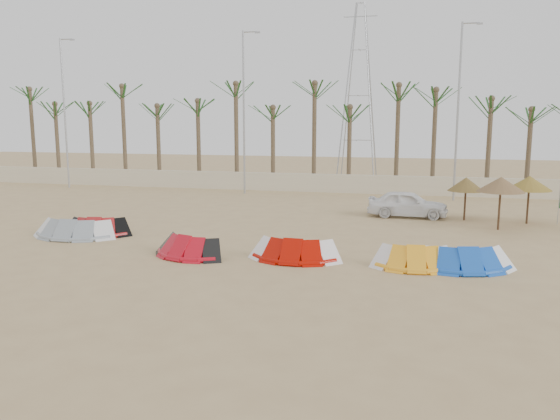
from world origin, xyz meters
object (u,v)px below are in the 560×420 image
(kite_red_mid, at_px, (190,245))
(car, at_px, (408,204))
(kite_red_left, at_px, (100,225))
(parasol_left, at_px, (466,184))
(parasol_mid, at_px, (501,184))
(kite_orange, at_px, (415,255))
(kite_grey, at_px, (77,227))
(parasol_right, at_px, (529,183))
(kite_blue, at_px, (465,256))
(kite_red_right, at_px, (296,248))

(kite_red_mid, xyz_separation_m, car, (7.89, 10.53, 0.29))
(kite_red_left, distance_m, car, 15.54)
(parasol_left, xyz_separation_m, parasol_mid, (1.33, -2.24, 0.28))
(kite_red_left, relative_size, kite_orange, 1.07)
(kite_orange, bearing_deg, kite_red_left, 170.72)
(kite_grey, distance_m, parasol_mid, 19.34)
(kite_grey, bearing_deg, kite_orange, -6.66)
(kite_grey, xyz_separation_m, parasol_left, (16.97, 8.24, 1.44))
(kite_orange, bearing_deg, parasol_left, 76.16)
(kite_red_mid, bearing_deg, parasol_right, 36.12)
(kite_blue, bearing_deg, kite_red_left, 172.65)
(kite_orange, bearing_deg, kite_blue, 8.79)
(kite_red_left, height_order, kite_red_right, same)
(parasol_left, xyz_separation_m, car, (-2.86, 0.24, -1.15))
(kite_red_left, distance_m, parasol_left, 18.01)
(kite_red_right, height_order, kite_orange, same)
(kite_blue, relative_size, parasol_left, 1.59)
(parasol_right, bearing_deg, kite_red_left, -158.91)
(parasol_left, height_order, car, parasol_left)
(kite_grey, distance_m, kite_blue, 16.26)
(kite_red_mid, bearing_deg, parasol_left, 43.72)
(parasol_mid, bearing_deg, kite_red_right, -136.87)
(kite_red_right, height_order, kite_blue, same)
(kite_red_left, xyz_separation_m, kite_red_mid, (5.47, -2.60, -0.00))
(kite_red_left, bearing_deg, kite_blue, -7.35)
(kite_grey, xyz_separation_m, parasol_mid, (18.31, 6.00, 1.71))
(kite_grey, distance_m, kite_red_right, 10.35)
(kite_red_mid, height_order, kite_orange, same)
(kite_red_left, bearing_deg, parasol_left, 25.35)
(kite_red_right, bearing_deg, kite_red_left, 167.42)
(kite_grey, bearing_deg, car, 31.03)
(kite_blue, bearing_deg, car, 101.90)
(kite_blue, distance_m, parasol_left, 9.81)
(kite_blue, relative_size, parasol_right, 1.48)
(kite_red_mid, xyz_separation_m, kite_blue, (9.98, 0.60, 0.00))
(kite_red_mid, distance_m, parasol_right, 17.01)
(parasol_mid, xyz_separation_m, car, (-4.20, 2.49, -1.43))
(kite_red_mid, height_order, car, car)
(kite_grey, height_order, kite_red_mid, same)
(kite_red_mid, relative_size, car, 0.79)
(kite_blue, xyz_separation_m, parasol_mid, (2.11, 7.44, 1.72))
(parasol_mid, bearing_deg, kite_blue, -105.83)
(kite_red_mid, height_order, parasol_mid, parasol_mid)
(kite_blue, bearing_deg, parasol_right, 68.45)
(kite_grey, xyz_separation_m, kite_red_left, (0.75, 0.56, -0.00))
(parasol_left, relative_size, parasol_right, 0.93)
(kite_blue, bearing_deg, parasol_left, 85.43)
(car, bearing_deg, kite_blue, -166.56)
(kite_blue, distance_m, parasol_mid, 7.92)
(kite_orange, distance_m, parasol_left, 10.33)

